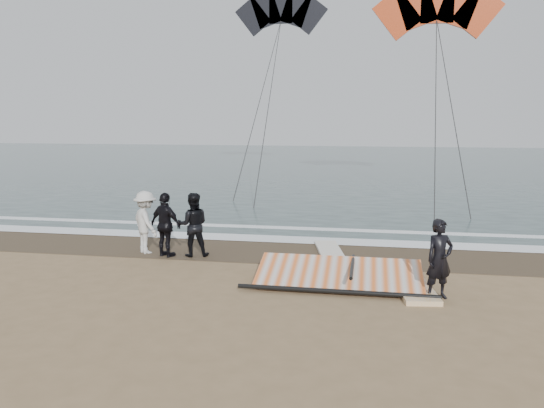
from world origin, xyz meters
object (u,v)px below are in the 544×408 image
(man_main, at_px, (439,259))
(board_white, at_px, (411,284))
(board_cream, at_px, (330,252))
(sail_rig, at_px, (336,275))

(man_main, bearing_deg, board_white, 95.15)
(man_main, relative_size, board_white, 0.64)
(board_white, bearing_deg, man_main, -64.07)
(man_main, bearing_deg, board_cream, 98.47)
(man_main, relative_size, sail_rig, 0.39)
(board_cream, distance_m, sail_rig, 2.66)
(board_white, height_order, board_cream, board_white)
(man_main, height_order, sail_rig, man_main)
(board_cream, bearing_deg, board_white, -63.78)
(board_cream, bearing_deg, man_main, -64.68)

